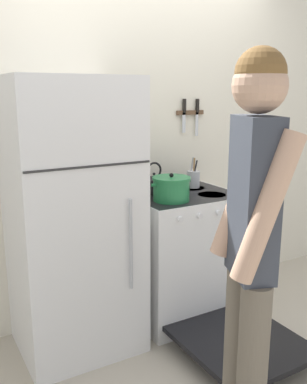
# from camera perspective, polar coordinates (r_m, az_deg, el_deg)

# --- Properties ---
(ground_plane) EXTENTS (14.00, 14.00, 0.00)m
(ground_plane) POSITION_cam_1_polar(r_m,az_deg,el_deg) (3.44, -3.68, -14.63)
(ground_plane) COLOR #B2A893
(wall_back) EXTENTS (10.00, 0.06, 2.55)m
(wall_back) POSITION_cam_1_polar(r_m,az_deg,el_deg) (3.09, -4.28, 7.03)
(wall_back) COLOR silver
(wall_back) RESTS_ON ground_plane
(refrigerator) EXTENTS (0.72, 0.66, 1.70)m
(refrigerator) POSITION_cam_1_polar(r_m,az_deg,el_deg) (2.67, -10.63, -3.54)
(refrigerator) COLOR white
(refrigerator) RESTS_ON ground_plane
(stove_range) EXTENTS (0.74, 1.35, 0.91)m
(stove_range) POSITION_cam_1_polar(r_m,az_deg,el_deg) (3.11, 4.09, -8.60)
(stove_range) COLOR white
(stove_range) RESTS_ON ground_plane
(dutch_oven_pot) EXTENTS (0.29, 0.25, 0.18)m
(dutch_oven_pot) POSITION_cam_1_polar(r_m,az_deg,el_deg) (2.80, 2.39, 0.46)
(dutch_oven_pot) COLOR #237A42
(dutch_oven_pot) RESTS_ON stove_range
(tea_kettle) EXTENTS (0.19, 0.15, 0.22)m
(tea_kettle) POSITION_cam_1_polar(r_m,az_deg,el_deg) (3.01, 0.10, 1.17)
(tea_kettle) COLOR black
(tea_kettle) RESTS_ON stove_range
(utensil_jar) EXTENTS (0.10, 0.10, 0.23)m
(utensil_jar) POSITION_cam_1_polar(r_m,az_deg,el_deg) (3.20, 5.32, 1.78)
(utensil_jar) COLOR #B7BABF
(utensil_jar) RESTS_ON stove_range
(person) EXTENTS (0.37, 0.43, 1.77)m
(person) POSITION_cam_1_polar(r_m,az_deg,el_deg) (1.79, 12.89, -6.62)
(person) COLOR #6B6051
(person) RESTS_ON ground_plane
(wall_knife_strip) EXTENTS (0.24, 0.03, 0.28)m
(wall_knife_strip) POSITION_cam_1_polar(r_m,az_deg,el_deg) (3.31, 4.93, 10.60)
(wall_knife_strip) COLOR brown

